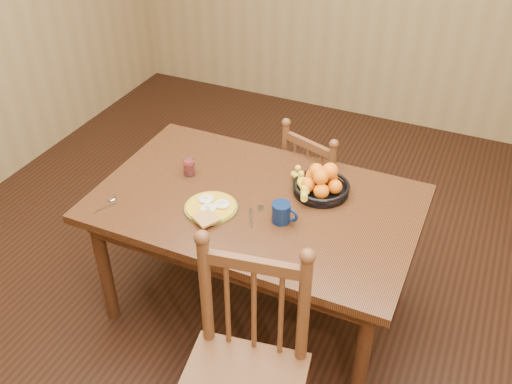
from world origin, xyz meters
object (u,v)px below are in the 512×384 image
at_px(coffee_mug, 282,213).
at_px(fruit_bowl, 320,183).
at_px(dining_table, 256,213).
at_px(breakfast_plate, 211,207).
at_px(chair_far, 320,191).
at_px(chair_near, 244,377).

bearing_deg(coffee_mug, fruit_bowl, 73.63).
height_order(dining_table, breakfast_plate, breakfast_plate).
height_order(breakfast_plate, coffee_mug, coffee_mug).
bearing_deg(coffee_mug, chair_far, 93.13).
distance_m(dining_table, chair_far, 0.68).
xyz_separation_m(dining_table, fruit_bowl, (0.27, 0.19, 0.14)).
relative_size(chair_far, coffee_mug, 6.71).
xyz_separation_m(chair_far, fruit_bowl, (0.13, -0.43, 0.37)).
height_order(dining_table, chair_far, chair_far).
relative_size(dining_table, fruit_bowl, 4.94).
bearing_deg(coffee_mug, breakfast_plate, -170.55).
xyz_separation_m(breakfast_plate, fruit_bowl, (0.44, 0.35, 0.04)).
height_order(chair_near, fruit_bowl, chair_near).
relative_size(dining_table, breakfast_plate, 5.22).
height_order(chair_near, breakfast_plate, chair_near).
relative_size(breakfast_plate, fruit_bowl, 0.95).
bearing_deg(coffee_mug, chair_near, -79.45).
height_order(chair_far, chair_near, chair_near).
bearing_deg(breakfast_plate, coffee_mug, 9.45).
bearing_deg(coffee_mug, dining_table, 150.51).
relative_size(dining_table, chair_far, 1.78).
bearing_deg(chair_far, dining_table, 96.58).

